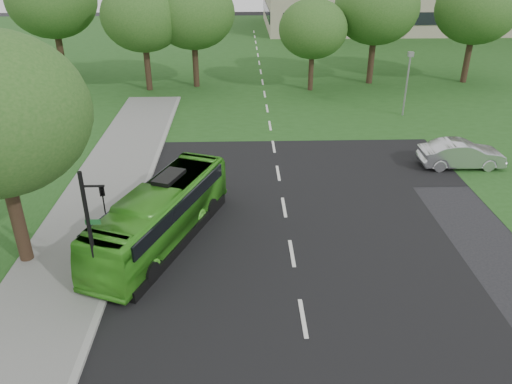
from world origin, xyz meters
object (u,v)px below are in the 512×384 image
tree_park_b (193,13)px  bus (161,215)px  tree_park_f (51,0)px  tree_park_a (143,16)px  traffic_light (94,229)px  tree_park_e (477,9)px  camera_pole (408,75)px  tree_park_c (313,29)px  sedan (461,154)px  tree_park_d (377,8)px

tree_park_b → bus: bearing=-89.0°
tree_park_f → tree_park_b: bearing=-12.3°
tree_park_a → traffic_light: (2.91, -28.55, -3.11)m
tree_park_e → camera_pole: 13.12m
tree_park_b → tree_park_f: bearing=167.7°
tree_park_b → tree_park_e: (24.36, 0.70, 0.15)m
bus → camera_pole: size_ratio=1.98×
tree_park_c → traffic_light: bearing=-111.6°
camera_pole → bus: bearing=-114.6°
sedan → bus: bearing=115.3°
camera_pole → tree_park_f: bearing=176.0°
sedan → camera_pole: bearing=3.6°
tree_park_e → tree_park_b: bearing=-178.4°
tree_park_a → tree_park_f: 9.27m
sedan → camera_pole: size_ratio=1.01×
tree_park_c → camera_pole: tree_park_c is taller
tree_park_f → camera_pole: 30.89m
tree_park_a → traffic_light: bearing=-84.2°
tree_park_b → camera_pole: bearing=-28.8°
tree_park_f → camera_pole: size_ratio=2.22×
sedan → tree_park_f: bearing=54.6°
tree_park_f → sedan: bearing=-35.9°
sedan → tree_park_a: bearing=50.5°
tree_park_a → tree_park_f: bearing=156.2°
tree_park_b → tree_park_e: size_ratio=0.98×
tree_park_a → bus: 25.43m
bus → traffic_light: size_ratio=1.79×
tree_park_b → traffic_light: bearing=-92.1°
tree_park_c → tree_park_d: (5.67, 2.18, 1.37)m
tree_park_d → sedan: (0.81, -18.80, -5.70)m
tree_park_c → bus: tree_park_c is taller
sedan → traffic_light: size_ratio=0.92×
tree_park_a → sedan: 27.23m
traffic_light → tree_park_c: bearing=53.3°
tree_park_c → bus: 26.12m
tree_park_d → sedan: bearing=-87.5°
tree_park_e → bus: 35.90m
tree_park_d → sedan: tree_park_d is taller
traffic_light → camera_pole: traffic_light is taller
tree_park_a → tree_park_d: (19.64, 1.63, 0.36)m
tree_park_d → camera_pole: tree_park_d is taller
tree_park_a → tree_park_e: size_ratio=0.96×
tree_park_a → tree_park_b: size_ratio=0.98×
tree_park_a → tree_park_e: bearing=3.4°
tree_park_d → tree_park_e: (8.73, 0.07, -0.11)m
tree_park_f → traffic_light: size_ratio=2.01×
tree_park_c → traffic_light: tree_park_c is taller
tree_park_f → sedan: 36.20m
tree_park_f → tree_park_a: bearing=-23.8°
bus → traffic_light: traffic_light is taller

